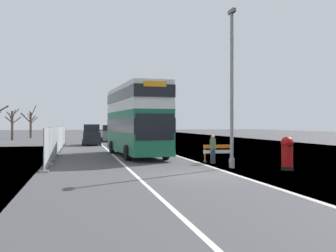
% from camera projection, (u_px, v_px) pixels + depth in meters
% --- Properties ---
extents(ground, '(140.00, 280.00, 0.10)m').
position_uv_depth(ground, '(210.00, 175.00, 18.03)').
color(ground, '#424244').
extents(double_decker_bus, '(3.39, 10.82, 5.03)m').
position_uv_depth(double_decker_bus, '(136.00, 119.00, 28.25)').
color(double_decker_bus, '#196042').
rests_on(double_decker_bus, ground).
extents(lamppost_foreground, '(0.29, 0.70, 8.39)m').
position_uv_depth(lamppost_foreground, '(232.00, 93.00, 20.64)').
color(lamppost_foreground, gray).
rests_on(lamppost_foreground, ground).
extents(red_pillar_postbox, '(0.63, 0.63, 1.70)m').
position_uv_depth(red_pillar_postbox, '(287.00, 152.00, 19.64)').
color(red_pillar_postbox, black).
rests_on(red_pillar_postbox, ground).
extents(roadworks_barrier, '(1.81, 0.52, 1.07)m').
position_uv_depth(roadworks_barrier, '(218.00, 151.00, 23.66)').
color(roadworks_barrier, orange).
rests_on(roadworks_barrier, ground).
extents(construction_site_fence, '(0.44, 27.40, 2.14)m').
position_uv_depth(construction_site_fence, '(58.00, 140.00, 31.90)').
color(construction_site_fence, '#A8AAAD').
rests_on(construction_site_fence, ground).
extents(car_oncoming_near, '(2.00, 4.21, 2.29)m').
position_uv_depth(car_oncoming_near, '(91.00, 135.00, 42.94)').
color(car_oncoming_near, black).
rests_on(car_oncoming_near, ground).
extents(car_receding_mid, '(1.97, 4.34, 2.18)m').
position_uv_depth(car_receding_mid, '(109.00, 134.00, 51.47)').
color(car_receding_mid, slate).
rests_on(car_receding_mid, ground).
extents(car_receding_far, '(2.09, 4.30, 2.07)m').
position_uv_depth(car_receding_far, '(113.00, 133.00, 57.94)').
color(car_receding_far, maroon).
rests_on(car_receding_far, ground).
extents(bare_tree_far_verge_mid, '(2.74, 2.66, 5.39)m').
position_uv_depth(bare_tree_far_verge_mid, '(30.00, 123.00, 64.22)').
color(bare_tree_far_verge_mid, '#4C3D2D').
rests_on(bare_tree_far_verge_mid, ground).
extents(bare_tree_far_verge_far, '(2.14, 2.35, 4.56)m').
position_uv_depth(bare_tree_far_verge_far, '(12.00, 123.00, 55.55)').
color(bare_tree_far_verge_far, '#4C3D2D').
rests_on(bare_tree_far_verge_far, ground).
extents(pedestrian_at_kerb, '(0.34, 0.34, 1.68)m').
position_uv_depth(pedestrian_at_kerb, '(213.00, 149.00, 22.97)').
color(pedestrian_at_kerb, '#2D3342').
rests_on(pedestrian_at_kerb, ground).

